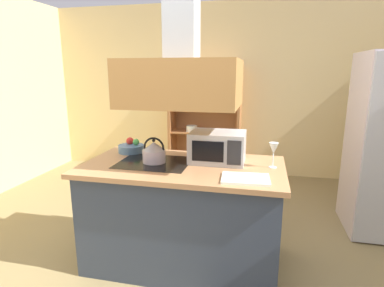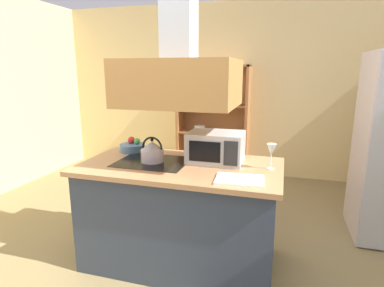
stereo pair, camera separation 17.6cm
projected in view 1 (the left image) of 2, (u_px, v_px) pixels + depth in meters
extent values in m
plane|color=olive|center=(183.00, 283.00, 2.52)|extent=(7.80, 7.80, 0.00)
cube|color=beige|center=(229.00, 90.00, 5.06)|extent=(6.00, 0.12, 2.70)
cube|color=#323D50|center=(183.00, 216.00, 2.72)|extent=(1.59, 0.82, 0.86)
cube|color=#B37F53|center=(183.00, 167.00, 2.62)|extent=(1.67, 0.90, 0.04)
cube|color=black|center=(154.00, 162.00, 2.67)|extent=(0.60, 0.48, 0.00)
cube|color=#B98243|center=(182.00, 83.00, 2.47)|extent=(0.90, 0.70, 0.36)
cube|color=#A7693B|center=(172.00, 120.00, 5.11)|extent=(0.04, 0.40, 1.75)
cube|color=#A7693B|center=(239.00, 123.00, 4.88)|extent=(0.04, 0.40, 1.75)
cube|color=#A7693B|center=(205.00, 66.00, 4.80)|extent=(1.12, 0.40, 0.03)
cube|color=#A7693B|center=(204.00, 171.00, 5.19)|extent=(1.12, 0.40, 0.08)
cube|color=#A7693B|center=(207.00, 120.00, 5.18)|extent=(1.12, 0.02, 1.75)
cube|color=#A7693B|center=(205.00, 132.00, 5.04)|extent=(1.04, 0.36, 0.02)
cube|color=#A7693B|center=(205.00, 105.00, 4.94)|extent=(1.04, 0.36, 0.02)
cylinder|color=white|center=(192.00, 130.00, 5.02)|extent=(0.18, 0.18, 0.05)
cylinder|color=white|center=(192.00, 127.00, 5.01)|extent=(0.17, 0.17, 0.05)
cylinder|color=silver|center=(213.00, 101.00, 4.85)|extent=(0.01, 0.01, 0.12)
cone|color=silver|center=(213.00, 94.00, 4.83)|extent=(0.07, 0.07, 0.08)
cylinder|color=silver|center=(225.00, 101.00, 4.82)|extent=(0.01, 0.01, 0.12)
cone|color=silver|center=(225.00, 94.00, 4.79)|extent=(0.07, 0.07, 0.08)
cylinder|color=#C0B1BF|center=(154.00, 156.00, 2.66)|extent=(0.19, 0.19, 0.11)
cone|color=#B0B5C8|center=(154.00, 146.00, 2.64)|extent=(0.19, 0.19, 0.07)
sphere|color=black|center=(154.00, 140.00, 2.63)|extent=(0.03, 0.03, 0.03)
torus|color=black|center=(154.00, 148.00, 2.64)|extent=(0.18, 0.02, 0.18)
cube|color=white|center=(245.00, 179.00, 2.25)|extent=(0.36, 0.26, 0.02)
cube|color=#B7BABF|center=(218.00, 147.00, 2.67)|extent=(0.46, 0.34, 0.26)
cube|color=black|center=(208.00, 151.00, 2.52)|extent=(0.26, 0.01, 0.17)
cube|color=#262628|center=(234.00, 153.00, 2.47)|extent=(0.11, 0.01, 0.20)
cylinder|color=silver|center=(273.00, 167.00, 2.53)|extent=(0.06, 0.06, 0.01)
cylinder|color=silver|center=(273.00, 160.00, 2.52)|extent=(0.01, 0.01, 0.11)
cone|color=silver|center=(274.00, 148.00, 2.50)|extent=(0.08, 0.08, 0.09)
cylinder|color=#4C7299|center=(131.00, 149.00, 3.00)|extent=(0.24, 0.24, 0.07)
sphere|color=#4AA74A|center=(136.00, 142.00, 2.99)|extent=(0.06, 0.06, 0.06)
sphere|color=red|center=(130.00, 141.00, 3.03)|extent=(0.07, 0.07, 0.07)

